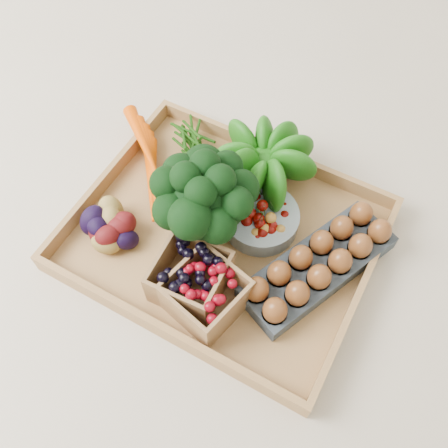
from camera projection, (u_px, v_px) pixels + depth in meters
The scene contains 10 objects.
ground at pixel (224, 240), 0.97m from camera, with size 4.00×4.00×0.00m, color beige.
tray at pixel (224, 238), 0.97m from camera, with size 0.55×0.45×0.01m, color #AC7E48.
carrots at pixel (151, 162), 1.02m from camera, with size 0.20×0.14×0.05m, color #E64A00, non-canonical shape.
lettuce at pixel (265, 158), 0.97m from camera, with size 0.14×0.14×0.14m, color #154F0C.
broccoli at pixel (205, 212), 0.90m from camera, with size 0.19×0.19×0.15m, color black, non-canonical shape.
cherry_bowl at pixel (261, 219), 0.96m from camera, with size 0.15×0.15×0.04m, color #8C9EA5.
egg_carton at pixel (318, 267), 0.91m from camera, with size 0.11×0.30×0.04m, color #353D44.
potatoes at pixel (109, 226), 0.93m from camera, with size 0.13×0.13×0.07m, color #460B0C, non-canonical shape.
punnet_blackberry at pixel (190, 276), 0.87m from camera, with size 0.12×0.12×0.08m, color black.
punnet_raspberry at pixel (206, 294), 0.85m from camera, with size 0.12×0.12×0.08m, color #67040E.
Camera 1 is at (0.23, -0.42, 0.85)m, focal length 40.00 mm.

